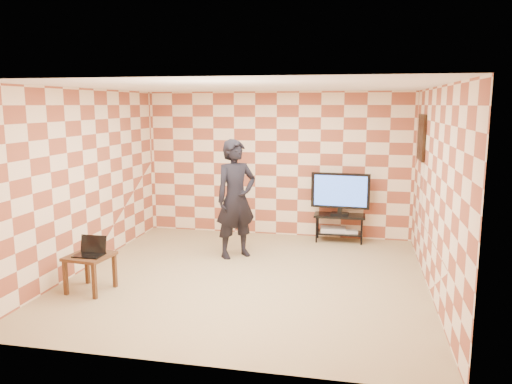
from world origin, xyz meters
TOP-DOWN VIEW (x-y plane):
  - floor at (0.00, 0.00)m, footprint 5.00×5.00m
  - wall_back at (0.00, 2.50)m, footprint 5.00×0.02m
  - wall_front at (0.00, -2.50)m, footprint 5.00×0.02m
  - wall_left at (-2.50, 0.00)m, footprint 0.02×5.00m
  - wall_right at (2.50, 0.00)m, footprint 0.02×5.00m
  - ceiling at (0.00, 0.00)m, footprint 5.00×5.00m
  - wall_art at (2.47, 1.55)m, footprint 0.04×0.72m
  - tv_stand at (1.21, 2.22)m, footprint 0.91×0.41m
  - tv at (1.21, 2.22)m, footprint 1.04×0.22m
  - dvd_player at (1.10, 2.25)m, footprint 0.47×0.35m
  - game_console at (1.42, 2.19)m, footprint 0.25×0.20m
  - side_table at (-1.94, -0.93)m, footprint 0.59×0.59m
  - laptop at (-1.92, -0.93)m, footprint 0.37×0.29m
  - person at (-0.41, 0.97)m, footprint 0.83×0.81m

SIDE VIEW (x-z plane):
  - floor at x=0.00m, z-range 0.00..0.00m
  - game_console at x=1.42m, z-range 0.17..0.22m
  - dvd_player at x=1.10m, z-range 0.17..0.25m
  - tv_stand at x=1.21m, z-range 0.11..0.61m
  - side_table at x=-1.94m, z-range 0.16..0.66m
  - laptop at x=-1.92m, z-range 0.43..0.67m
  - tv at x=1.21m, z-range 0.54..1.30m
  - person at x=-0.41m, z-range 0.00..1.92m
  - wall_back at x=0.00m, z-range 0.00..2.70m
  - wall_front at x=0.00m, z-range 0.00..2.70m
  - wall_left at x=-2.50m, z-range 0.00..2.70m
  - wall_right at x=2.50m, z-range 0.00..2.70m
  - wall_art at x=2.47m, z-range 1.59..2.31m
  - ceiling at x=0.00m, z-range 2.69..2.71m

